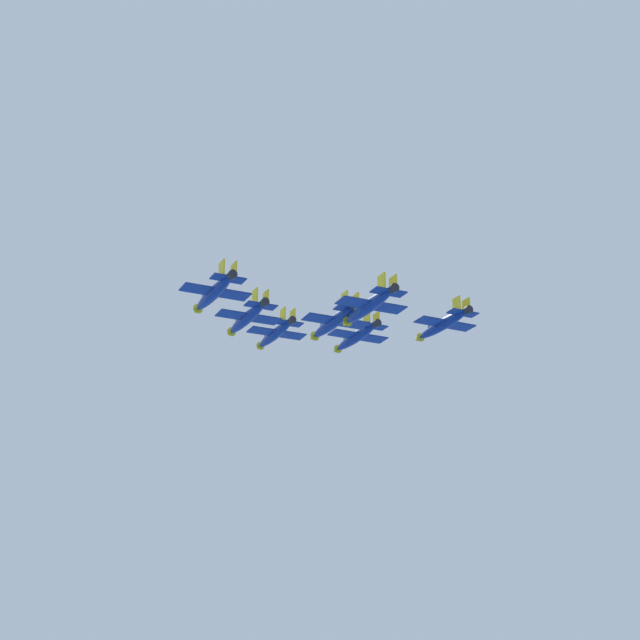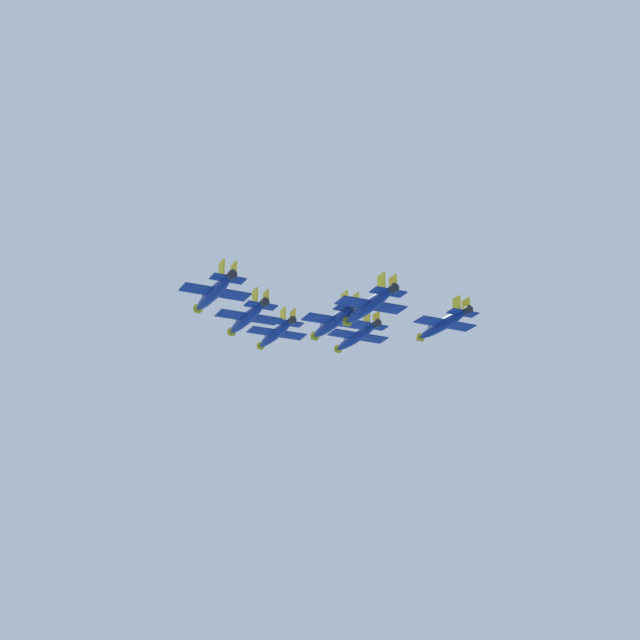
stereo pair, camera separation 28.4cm
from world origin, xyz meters
TOP-DOWN VIEW (x-y plane):
  - jet_lead at (-27.57, 21.14)m, footprint 17.01×11.58m
  - jet_left_wingman at (-21.36, 5.45)m, footprint 17.41×11.82m
  - jet_right_wingman at (-11.08, 24.74)m, footprint 16.82×11.33m
  - jet_left_outer at (-15.15, -10.24)m, footprint 17.42×11.75m
  - jet_right_outer at (5.40, 28.34)m, footprint 17.08×11.48m
  - jet_slot_rear at (-4.88, 9.05)m, footprint 17.31×11.76m
  - jet_trailing at (6.47, 3.01)m, footprint 17.25×11.70m

SIDE VIEW (x-z plane):
  - jet_trailing at x=6.47m, z-range 130.99..134.95m
  - jet_slot_rear at x=-4.88m, z-range 132.58..136.55m
  - jet_left_outer at x=-15.15m, z-range 134.16..138.15m
  - jet_right_outer at x=5.40m, z-range 135.62..139.50m
  - jet_right_wingman at x=-11.08m, z-range 135.72..139.56m
  - jet_left_wingman at x=-21.36m, z-range 135.90..139.89m
  - jet_lead at x=-27.57m, z-range 138.79..142.69m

